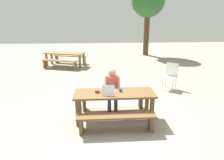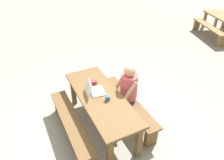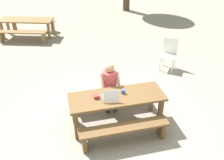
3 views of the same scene
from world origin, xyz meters
name	(u,v)px [view 2 (image 2 of 3)]	position (x,y,z in m)	size (l,w,h in m)	color
ground_plane	(102,125)	(0.00, 0.00, 0.00)	(30.00, 30.00, 0.00)	gray
picnic_table_front	(101,101)	(0.00, 0.00, 0.63)	(2.01, 0.73, 0.74)	brown
bench_near	(71,124)	(0.00, -0.60, 0.32)	(1.81, 0.30, 0.42)	brown
bench_far	(128,104)	(0.00, 0.60, 0.32)	(1.81, 0.30, 0.42)	brown
laptop	(94,90)	(-0.15, -0.07, 0.80)	(0.36, 0.37, 0.25)	silver
small_pouch	(93,82)	(-0.43, 0.03, 0.78)	(0.10, 0.11, 0.07)	#993338
coffee_mug	(108,98)	(0.16, 0.07, 0.79)	(0.08, 0.08, 0.09)	#335693
person_seated	(127,89)	(-0.02, 0.56, 0.71)	(0.44, 0.42, 1.21)	#333847
bench_mid_south	(209,29)	(-2.33, 5.38, 0.33)	(1.88, 0.84, 0.44)	olive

